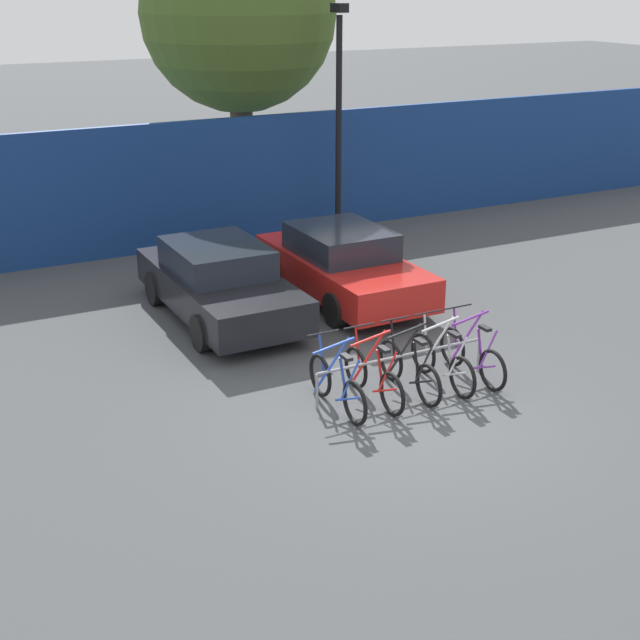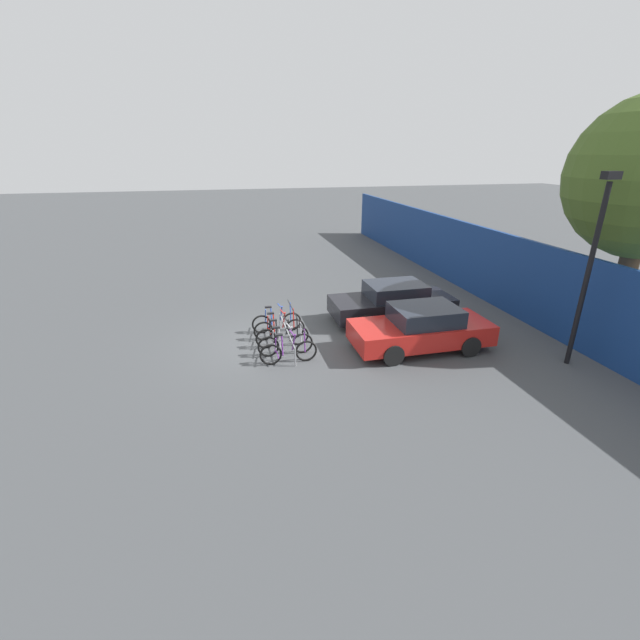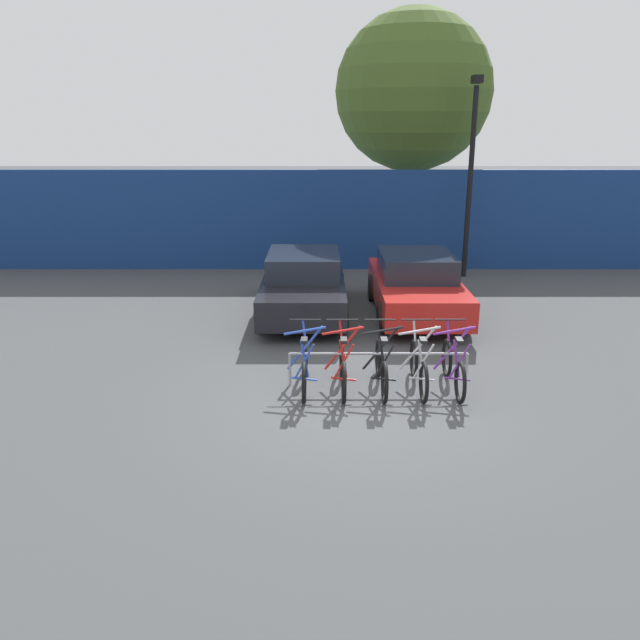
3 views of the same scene
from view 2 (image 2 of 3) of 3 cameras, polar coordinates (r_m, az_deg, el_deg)
ground_plane at (r=14.08m, az=-7.37°, el=-3.01°), size 120.00×120.00×0.00m
hoarding_wall at (r=17.24m, az=25.62°, el=4.78°), size 36.00×0.16×2.90m
bike_rack at (r=13.61m, az=-4.45°, el=-1.60°), size 2.94×0.04×0.57m
bicycle_blue at (r=14.73m, az=-5.78°, el=-0.20°), size 0.68×1.71×1.05m
bicycle_red at (r=14.16m, az=-5.43°, el=-1.10°), size 0.68×1.71×1.05m
bicycle_black at (r=13.59m, az=-5.03°, el=-2.10°), size 0.68×1.71×1.05m
bicycle_silver at (r=13.05m, az=-4.62°, el=-3.14°), size 0.68×1.71×1.05m
bicycle_purple at (r=12.55m, az=-4.20°, el=-4.18°), size 0.68×1.71×1.05m
car_black at (r=15.82m, az=9.63°, el=2.38°), size 1.91×4.42×1.40m
car_red at (r=13.67m, az=13.36°, el=-1.07°), size 1.91×4.31×1.40m
lamp_post at (r=13.70m, az=32.37°, el=6.47°), size 0.24×0.44×5.36m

